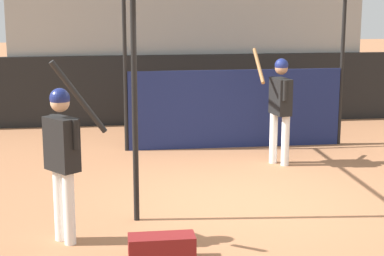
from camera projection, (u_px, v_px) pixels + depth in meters
ground_plane at (242, 202)px, 8.67m from camera, size 60.00×60.00×0.00m
outfield_wall at (190, 89)px, 13.79m from camera, size 24.00×0.12×1.48m
bleacher_section at (181, 44)px, 15.23m from camera, size 7.60×3.20×3.16m
batting_cage at (243, 80)px, 10.88m from camera, size 4.02×3.71×3.23m
player_batter at (280, 101)px, 10.37m from camera, size 0.51×0.84×1.87m
player_waiting at (63, 151)px, 7.04m from camera, size 0.72×0.63×2.10m
equipment_bag at (162, 248)px, 6.73m from camera, size 0.70×0.28×0.28m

